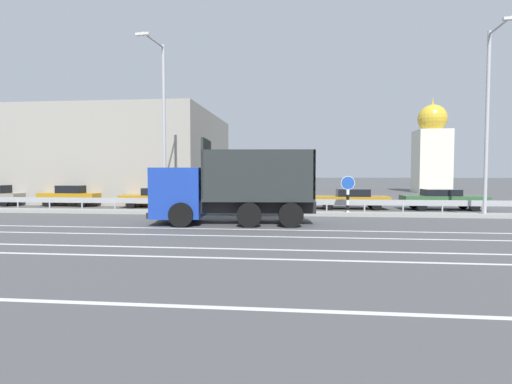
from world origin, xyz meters
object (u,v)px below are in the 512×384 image
parked_car_4 (255,196)px  dump_truck (214,194)px  parked_car_5 (351,198)px  church_tower (432,150)px  parked_car_6 (443,199)px  street_lamp_2 (489,114)px  parked_car_2 (73,195)px  parked_car_3 (158,197)px  street_lamp_1 (163,120)px  median_road_sign (348,195)px

parked_car_4 → dump_truck: bearing=-4.0°
parked_car_5 → church_tower: 25.67m
parked_car_4 → parked_car_6: parked_car_4 is taller
street_lamp_2 → parked_car_2: size_ratio=2.20×
parked_car_2 → parked_car_5: size_ratio=0.91×
parked_car_6 → parked_car_3: bearing=-90.7°
street_lamp_1 → parked_car_4: street_lamp_1 is taller
street_lamp_2 → parked_car_5: 8.79m
street_lamp_2 → parked_car_5: bearing=145.3°
street_lamp_2 → parked_car_2: bearing=169.5°
dump_truck → median_road_sign: (6.37, 3.94, -0.21)m
parked_car_4 → parked_car_5: bearing=89.7°
parked_car_6 → church_tower: size_ratio=0.45×
dump_truck → median_road_sign: size_ratio=3.49×
parked_car_6 → dump_truck: bearing=-58.7°
parked_car_2 → street_lamp_1: bearing=-116.7°
street_lamp_2 → median_road_sign: bearing=178.2°
median_road_sign → street_lamp_2: bearing=-1.8°
parked_car_3 → parked_car_5: bearing=-91.6°
dump_truck → parked_car_4: size_ratio=1.53×
dump_truck → parked_car_2: (-11.72, 8.34, -0.61)m
parked_car_3 → parked_car_5: 12.53m
parked_car_3 → church_tower: church_tower is taller
median_road_sign → street_lamp_1: street_lamp_1 is taller
median_road_sign → parked_car_6: bearing=32.7°
street_lamp_1 → parked_car_6: street_lamp_1 is taller
parked_car_4 → church_tower: (18.00, 22.04, 4.15)m
median_road_sign → parked_car_4: median_road_sign is taller
median_road_sign → parked_car_5: (0.69, 4.06, -0.46)m
parked_car_3 → parked_car_5: size_ratio=1.01×
parked_car_2 → parked_car_5: (18.78, -0.34, -0.06)m
parked_car_3 → parked_car_4: bearing=-88.3°
street_lamp_2 → parked_car_6: 6.21m
parked_car_4 → parked_car_3: bearing=-83.3°
parked_car_5 → parked_car_6: parked_car_6 is taller
street_lamp_1 → church_tower: (22.59, 26.68, -0.27)m
street_lamp_2 → church_tower: church_tower is taller
street_lamp_2 → church_tower: 27.23m
parked_car_6 → street_lamp_1: bearing=-76.2°
street_lamp_2 → parked_car_6: bearing=99.3°
dump_truck → parked_car_5: 10.69m
parked_car_6 → parked_car_5: bearing=-91.9°
parked_car_5 → parked_car_6: size_ratio=0.96×
street_lamp_1 → church_tower: size_ratio=0.85×
parked_car_6 → church_tower: (6.41, 22.44, 4.22)m
street_lamp_2 → parked_car_6: street_lamp_2 is taller
parked_car_2 → church_tower: bearing=-51.0°
street_lamp_2 → parked_car_2: (-24.96, 4.62, -4.49)m
street_lamp_1 → parked_car_6: bearing=14.7°
street_lamp_2 → parked_car_3: size_ratio=1.98×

